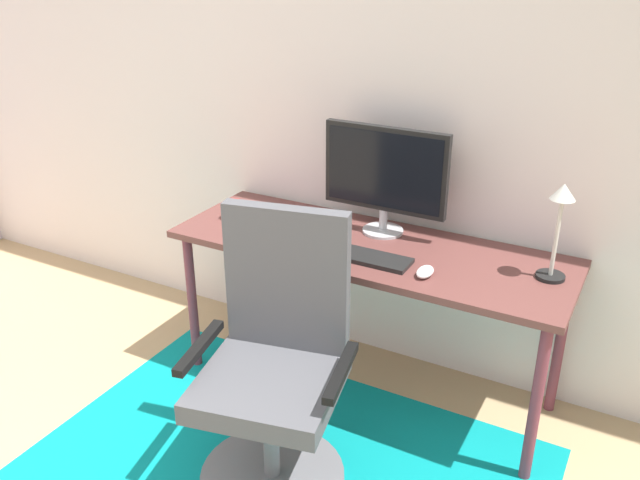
{
  "coord_description": "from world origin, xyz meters",
  "views": [
    {
      "loc": [
        1.41,
        -0.51,
        1.89
      ],
      "look_at": [
        0.27,
        1.59,
        0.82
      ],
      "focal_mm": 37.51,
      "sensor_mm": 36.0,
      "label": 1
    }
  ],
  "objects_px": {
    "coffee_cup": "(234,210)",
    "desk_lamp": "(560,217)",
    "desk": "(369,260)",
    "monitor": "(385,173)",
    "keyboard": "(359,255)",
    "computer_mouse": "(425,272)",
    "cell_phone": "(271,219)",
    "office_chair": "(276,382)"
  },
  "relations": [
    {
      "from": "coffee_cup",
      "to": "desk_lamp",
      "type": "bearing_deg",
      "value": 3.68
    },
    {
      "from": "desk",
      "to": "desk_lamp",
      "type": "height_order",
      "value": "desk_lamp"
    },
    {
      "from": "monitor",
      "to": "keyboard",
      "type": "relative_size",
      "value": 1.29
    },
    {
      "from": "monitor",
      "to": "computer_mouse",
      "type": "bearing_deg",
      "value": -44.78
    },
    {
      "from": "computer_mouse",
      "to": "coffee_cup",
      "type": "height_order",
      "value": "coffee_cup"
    },
    {
      "from": "desk",
      "to": "computer_mouse",
      "type": "distance_m",
      "value": 0.35
    },
    {
      "from": "desk",
      "to": "computer_mouse",
      "type": "height_order",
      "value": "computer_mouse"
    },
    {
      "from": "keyboard",
      "to": "cell_phone",
      "type": "bearing_deg",
      "value": 162.58
    },
    {
      "from": "desk",
      "to": "computer_mouse",
      "type": "relative_size",
      "value": 16.34
    },
    {
      "from": "coffee_cup",
      "to": "desk_lamp",
      "type": "relative_size",
      "value": 0.24
    },
    {
      "from": "coffee_cup",
      "to": "office_chair",
      "type": "distance_m",
      "value": 0.94
    },
    {
      "from": "desk",
      "to": "office_chair",
      "type": "height_order",
      "value": "office_chair"
    },
    {
      "from": "desk",
      "to": "office_chair",
      "type": "bearing_deg",
      "value": -95.16
    },
    {
      "from": "desk_lamp",
      "to": "keyboard",
      "type": "bearing_deg",
      "value": -165.58
    },
    {
      "from": "desk_lamp",
      "to": "coffee_cup",
      "type": "bearing_deg",
      "value": -176.32
    },
    {
      "from": "coffee_cup",
      "to": "computer_mouse",
      "type": "bearing_deg",
      "value": -7.04
    },
    {
      "from": "keyboard",
      "to": "office_chair",
      "type": "xyz_separation_m",
      "value": [
        -0.07,
        -0.53,
        -0.31
      ]
    },
    {
      "from": "keyboard",
      "to": "desk_lamp",
      "type": "relative_size",
      "value": 1.13
    },
    {
      "from": "monitor",
      "to": "computer_mouse",
      "type": "relative_size",
      "value": 5.31
    },
    {
      "from": "keyboard",
      "to": "coffee_cup",
      "type": "height_order",
      "value": "coffee_cup"
    },
    {
      "from": "desk",
      "to": "cell_phone",
      "type": "height_order",
      "value": "cell_phone"
    },
    {
      "from": "desk_lamp",
      "to": "office_chair",
      "type": "distance_m",
      "value": 1.2
    },
    {
      "from": "desk",
      "to": "monitor",
      "type": "bearing_deg",
      "value": 91.79
    },
    {
      "from": "keyboard",
      "to": "coffee_cup",
      "type": "xyz_separation_m",
      "value": [
        -0.68,
        0.09,
        0.04
      ]
    },
    {
      "from": "keyboard",
      "to": "coffee_cup",
      "type": "relative_size",
      "value": 4.79
    },
    {
      "from": "computer_mouse",
      "to": "cell_phone",
      "type": "relative_size",
      "value": 0.74
    },
    {
      "from": "office_chair",
      "to": "desk",
      "type": "bearing_deg",
      "value": 72.77
    },
    {
      "from": "computer_mouse",
      "to": "desk_lamp",
      "type": "bearing_deg",
      "value": 26.28
    },
    {
      "from": "keyboard",
      "to": "office_chair",
      "type": "distance_m",
      "value": 0.62
    },
    {
      "from": "coffee_cup",
      "to": "keyboard",
      "type": "bearing_deg",
      "value": -7.89
    },
    {
      "from": "desk",
      "to": "cell_phone",
      "type": "bearing_deg",
      "value": 176.12
    },
    {
      "from": "keyboard",
      "to": "desk_lamp",
      "type": "distance_m",
      "value": 0.78
    },
    {
      "from": "keyboard",
      "to": "office_chair",
      "type": "bearing_deg",
      "value": -97.99
    },
    {
      "from": "desk",
      "to": "desk_lamp",
      "type": "distance_m",
      "value": 0.8
    },
    {
      "from": "desk",
      "to": "keyboard",
      "type": "distance_m",
      "value": 0.15
    },
    {
      "from": "computer_mouse",
      "to": "coffee_cup",
      "type": "bearing_deg",
      "value": 172.96
    },
    {
      "from": "monitor",
      "to": "desk_lamp",
      "type": "distance_m",
      "value": 0.74
    },
    {
      "from": "office_chair",
      "to": "coffee_cup",
      "type": "bearing_deg",
      "value": 121.96
    },
    {
      "from": "computer_mouse",
      "to": "office_chair",
      "type": "xyz_separation_m",
      "value": [
        -0.37,
        -0.51,
        -0.31
      ]
    },
    {
      "from": "office_chair",
      "to": "cell_phone",
      "type": "bearing_deg",
      "value": 110.78
    },
    {
      "from": "cell_phone",
      "to": "desk_lamp",
      "type": "bearing_deg",
      "value": 18.84
    },
    {
      "from": "coffee_cup",
      "to": "office_chair",
      "type": "height_order",
      "value": "office_chair"
    }
  ]
}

